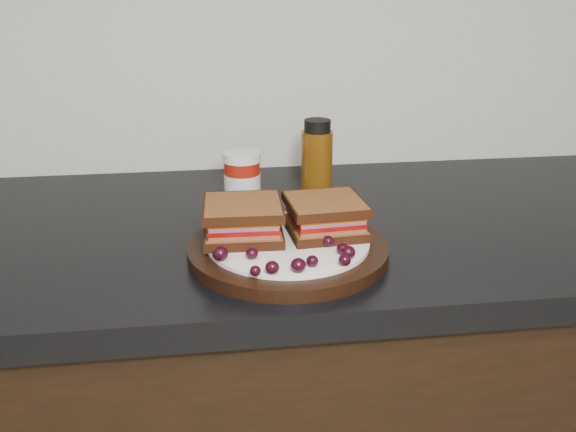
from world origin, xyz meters
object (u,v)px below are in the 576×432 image
object	(u,v)px
plate	(288,250)
sandwich_left	(243,220)
condiment_jar	(242,180)
oil_bottle	(317,163)

from	to	relation	value
plate	sandwich_left	xyz separation A→B (m)	(-0.06, 0.02, 0.04)
sandwich_left	condiment_jar	distance (m)	0.19
plate	oil_bottle	size ratio (longest dim) A/B	1.92
condiment_jar	oil_bottle	xyz separation A→B (m)	(0.13, -0.01, 0.03)
sandwich_left	condiment_jar	world-z (taller)	condiment_jar
sandwich_left	oil_bottle	bearing A→B (deg)	55.64
plate	condiment_jar	bearing A→B (deg)	102.82
plate	sandwich_left	world-z (taller)	sandwich_left
sandwich_left	oil_bottle	xyz separation A→B (m)	(0.14, 0.18, 0.02)
sandwich_left	condiment_jar	xyz separation A→B (m)	(0.01, 0.19, -0.00)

